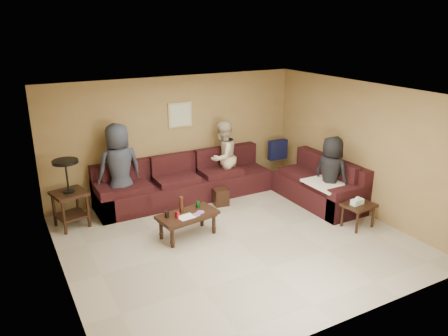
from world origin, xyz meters
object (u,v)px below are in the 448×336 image
object	(u,v)px
person_left	(119,169)
person_middle	(223,157)
sectional_sofa	(233,186)
side_table_right	(358,207)
coffee_table	(187,217)
waste_bin	(221,197)
end_table_left	(69,192)
person_right	(331,174)

from	to	relation	value
person_left	person_middle	distance (m)	2.22
sectional_sofa	side_table_right	world-z (taller)	sectional_sofa
coffee_table	waste_bin	distance (m)	1.48
end_table_left	person_right	distance (m)	4.87
sectional_sofa	end_table_left	distance (m)	3.19
waste_bin	person_middle	xyz separation A→B (m)	(0.38, 0.62, 0.62)
coffee_table	person_right	distance (m)	2.93
coffee_table	person_right	bearing A→B (deg)	-6.14
sectional_sofa	person_right	xyz separation A→B (m)	(1.42, -1.32, 0.42)
end_table_left	person_middle	bearing A→B (deg)	3.46
sectional_sofa	person_left	size ratio (longest dim) A/B	2.64
end_table_left	person_left	world-z (taller)	person_left
side_table_right	person_left	size ratio (longest dim) A/B	0.34
sectional_sofa	waste_bin	bearing A→B (deg)	-165.47
person_middle	end_table_left	bearing A→B (deg)	-26.30
end_table_left	sectional_sofa	bearing A→B (deg)	-6.17
side_table_right	waste_bin	world-z (taller)	side_table_right
sectional_sofa	person_left	bearing A→B (deg)	165.87
side_table_right	waste_bin	size ratio (longest dim) A/B	1.75
side_table_right	person_left	bearing A→B (deg)	142.78
person_left	person_right	size ratio (longest dim) A/B	1.18
side_table_right	person_middle	xyz separation A→B (m)	(-1.32, 2.68, 0.40)
waste_bin	person_left	distance (m)	2.08
side_table_right	person_middle	distance (m)	3.01
coffee_table	end_table_left	xyz separation A→B (m)	(-1.69, 1.35, 0.29)
waste_bin	person_right	bearing A→B (deg)	-35.27
coffee_table	person_left	world-z (taller)	person_left
sectional_sofa	person_middle	xyz separation A→B (m)	(0.05, 0.53, 0.46)
coffee_table	person_right	size ratio (longest dim) A/B	0.73
end_table_left	waste_bin	distance (m)	2.90
person_middle	sectional_sofa	bearing A→B (deg)	54.43
coffee_table	person_left	bearing A→B (deg)	114.24
side_table_right	person_right	world-z (taller)	person_right
person_middle	coffee_table	bearing A→B (deg)	15.63
person_left	person_right	world-z (taller)	person_left
person_left	end_table_left	bearing A→B (deg)	6.58
side_table_right	end_table_left	bearing A→B (deg)	151.24
sectional_sofa	coffee_table	world-z (taller)	sectional_sofa
person_middle	person_right	world-z (taller)	person_middle
side_table_right	person_right	distance (m)	0.90
waste_bin	person_left	xyz separation A→B (m)	(-1.84, 0.63, 0.71)
end_table_left	person_middle	xyz separation A→B (m)	(3.21, 0.19, 0.12)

